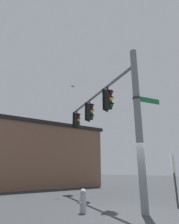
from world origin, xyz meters
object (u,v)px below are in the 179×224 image
object	(u,v)px
traffic_light_mid_outer	(77,120)
street_name_sign	(143,99)
traffic_light_mid_inner	(90,112)
traffic_light_nearest_pole	(108,99)
historical_marker	(174,172)
bird_flying	(73,86)
fire_hydrant	(83,201)

from	to	relation	value
traffic_light_mid_outer	street_name_sign	distance (m)	7.33
traffic_light_mid_inner	street_name_sign	size ratio (longest dim) A/B	1.10
traffic_light_mid_inner	traffic_light_mid_outer	xyz separation A→B (m)	(-1.31, -2.08, 0.00)
traffic_light_nearest_pole	historical_marker	distance (m)	4.65
traffic_light_mid_inner	bird_flying	world-z (taller)	bird_flying
street_name_sign	traffic_light_mid_outer	bearing A→B (deg)	-119.84
street_name_sign	historical_marker	xyz separation A→B (m)	(-1.62, 0.57, -2.95)
traffic_light_mid_outer	bird_flying	size ratio (longest dim) A/B	4.98
street_name_sign	historical_marker	world-z (taller)	street_name_sign
traffic_light_mid_outer	bird_flying	bearing A→B (deg)	-29.53
traffic_light_mid_inner	historical_marker	size ratio (longest dim) A/B	0.62
traffic_light_nearest_pole	traffic_light_mid_inner	distance (m)	2.46
traffic_light_nearest_pole	historical_marker	size ratio (longest dim) A/B	0.62
traffic_light_nearest_pole	traffic_light_mid_outer	world-z (taller)	same
historical_marker	street_name_sign	bearing A→B (deg)	-19.47
traffic_light_mid_inner	traffic_light_mid_outer	world-z (taller)	same
traffic_light_nearest_pole	street_name_sign	world-z (taller)	traffic_light_nearest_pole
bird_flying	traffic_light_mid_outer	bearing A→B (deg)	150.47
street_name_sign	traffic_light_mid_inner	bearing A→B (deg)	-118.62
traffic_light_mid_inner	historical_marker	world-z (taller)	traffic_light_mid_inner
traffic_light_mid_inner	street_name_sign	xyz separation A→B (m)	(2.32, 4.25, -0.76)
street_name_sign	fire_hydrant	size ratio (longest dim) A/B	1.45
traffic_light_mid_inner	traffic_light_mid_outer	distance (m)	2.46
historical_marker	traffic_light_mid_inner	bearing A→B (deg)	-98.25
traffic_light_mid_outer	bird_flying	xyz separation A→B (m)	(0.35, -0.20, 2.73)
traffic_light_mid_inner	historical_marker	bearing A→B (deg)	81.75
traffic_light_nearest_pole	historical_marker	world-z (taller)	traffic_light_nearest_pole
traffic_light_nearest_pole	bird_flying	distance (m)	5.61
historical_marker	traffic_light_nearest_pole	bearing A→B (deg)	-77.43
fire_hydrant	historical_marker	world-z (taller)	historical_marker
bird_flying	historical_marker	world-z (taller)	bird_flying
traffic_light_mid_outer	fire_hydrant	xyz separation A→B (m)	(4.86, 4.16, -4.70)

